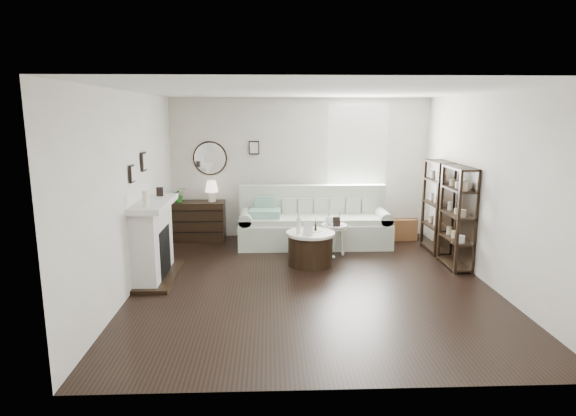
{
  "coord_description": "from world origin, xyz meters",
  "views": [
    {
      "loc": [
        -0.61,
        -6.6,
        2.41
      ],
      "look_at": [
        -0.32,
        0.8,
        0.94
      ],
      "focal_mm": 30.0,
      "sensor_mm": 36.0,
      "label": 1
    }
  ],
  "objects_px": {
    "drum_table": "(310,248)",
    "pedestal_table": "(334,227)",
    "dresser": "(195,221)",
    "sofa": "(314,225)"
  },
  "relations": [
    {
      "from": "dresser",
      "to": "drum_table",
      "type": "bearing_deg",
      "value": -38.3
    },
    {
      "from": "sofa",
      "to": "drum_table",
      "type": "bearing_deg",
      "value": -97.69
    },
    {
      "from": "dresser",
      "to": "drum_table",
      "type": "relative_size",
      "value": 1.44
    },
    {
      "from": "sofa",
      "to": "dresser",
      "type": "bearing_deg",
      "value": 170.27
    },
    {
      "from": "dresser",
      "to": "pedestal_table",
      "type": "xyz_separation_m",
      "value": [
        2.52,
        -1.17,
        0.13
      ]
    },
    {
      "from": "drum_table",
      "to": "pedestal_table",
      "type": "relative_size",
      "value": 1.42
    },
    {
      "from": "sofa",
      "to": "drum_table",
      "type": "xyz_separation_m",
      "value": [
        -0.17,
        -1.25,
        -0.08
      ]
    },
    {
      "from": "dresser",
      "to": "pedestal_table",
      "type": "distance_m",
      "value": 2.78
    },
    {
      "from": "pedestal_table",
      "to": "dresser",
      "type": "bearing_deg",
      "value": 155.1
    },
    {
      "from": "pedestal_table",
      "to": "drum_table",
      "type": "bearing_deg",
      "value": -133.45
    }
  ]
}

